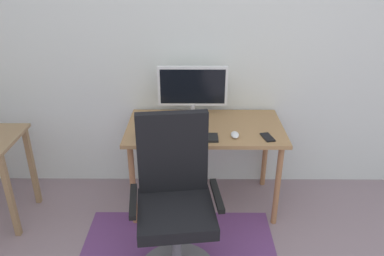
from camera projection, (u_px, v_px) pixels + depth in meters
name	position (u px, v px, depth m)	size (l,w,h in m)	color
wall_back	(218.00, 41.00, 3.08)	(6.00, 0.10, 2.60)	silver
desk	(205.00, 135.00, 2.99)	(1.22, 0.67, 0.72)	#A4794C
monitor	(193.00, 88.00, 3.03)	(0.56, 0.18, 0.42)	#B2B2B7
keyboard	(189.00, 138.00, 2.76)	(0.43, 0.13, 0.02)	black
computer_mouse	(235.00, 135.00, 2.78)	(0.06, 0.10, 0.03)	white
coffee_cup	(142.00, 132.00, 2.74)	(0.09, 0.09, 0.11)	#1C2C9B
cell_phone	(267.00, 137.00, 2.77)	(0.07, 0.14, 0.01)	black
office_chair	(175.00, 213.00, 2.38)	(0.58, 0.52, 1.10)	slate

